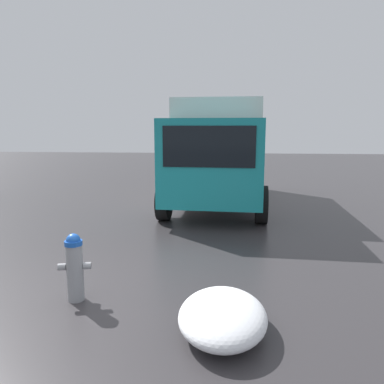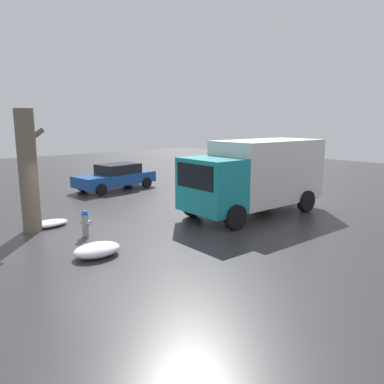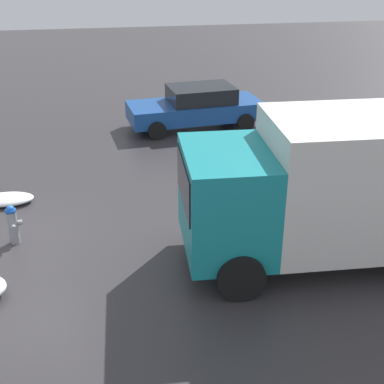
{
  "view_description": "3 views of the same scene",
  "coord_description": "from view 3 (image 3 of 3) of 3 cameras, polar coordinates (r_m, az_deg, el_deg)",
  "views": [
    {
      "loc": [
        -4.43,
        -1.96,
        2.22
      ],
      "look_at": [
        3.95,
        -1.14,
        0.79
      ],
      "focal_mm": 35.0,
      "sensor_mm": 36.0,
      "label": 1
    },
    {
      "loc": [
        -5.29,
        -11.26,
        3.78
      ],
      "look_at": [
        3.39,
        -1.51,
        1.29
      ],
      "focal_mm": 35.0,
      "sensor_mm": 36.0,
      "label": 2
    },
    {
      "loc": [
        2.07,
        -10.52,
        6.03
      ],
      "look_at": [
        3.88,
        -0.12,
        0.95
      ],
      "focal_mm": 50.0,
      "sensor_mm": 36.0,
      "label": 3
    }
  ],
  "objects": [
    {
      "name": "ground_plane",
      "position": [
        12.31,
        -18.29,
        -5.12
      ],
      "size": [
        60.0,
        60.0,
        0.0
      ],
      "primitive_type": "plane",
      "color": "#333033"
    },
    {
      "name": "delivery_truck",
      "position": [
        10.93,
        16.53,
        0.82
      ],
      "size": [
        6.43,
        2.86,
        3.0
      ],
      "rotation": [
        0.0,
        0.0,
        1.52
      ],
      "color": "teal",
      "rests_on": "ground_plane"
    },
    {
      "name": "fire_hydrant",
      "position": [
        12.09,
        -18.57,
        -3.23
      ],
      "size": [
        0.33,
        0.42,
        0.9
      ],
      "rotation": [
        0.0,
        0.0,
        0.23
      ],
      "color": "gray",
      "rests_on": "ground_plane"
    },
    {
      "name": "parked_car",
      "position": [
        18.61,
        0.47,
        9.12
      ],
      "size": [
        4.7,
        2.35,
        1.42
      ],
      "rotation": [
        0.0,
        0.0,
        1.68
      ],
      "color": "#194793",
      "rests_on": "ground_plane"
    },
    {
      "name": "snow_pile_curbside",
      "position": [
        14.06,
        -19.27,
        -0.75
      ],
      "size": [
        1.36,
        0.73,
        0.23
      ],
      "color": "white",
      "rests_on": "ground_plane"
    }
  ]
}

